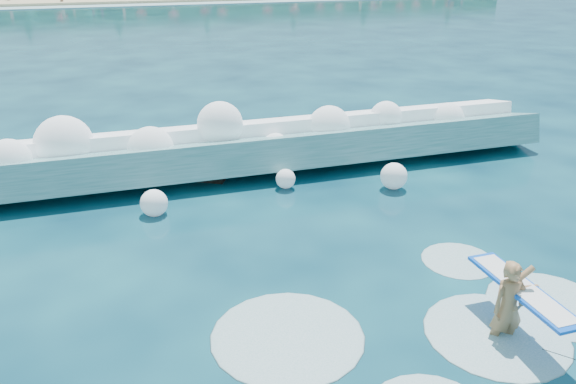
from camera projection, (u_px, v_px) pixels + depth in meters
name	position (u px, v px, depth m)	size (l,w,h in m)	color
ground	(248.00, 291.00, 11.53)	(200.00, 200.00, 0.00)	#072339
wet_band	(120.00, 5.00, 70.12)	(140.00, 5.00, 0.08)	silver
breaking_wave	(244.00, 149.00, 17.86)	(19.97, 3.04, 1.72)	teal
rock_cluster	(187.00, 157.00, 17.86)	(7.86, 3.09, 1.20)	black
surfer_with_board	(511.00, 304.00, 9.95)	(0.92, 2.95, 1.83)	#A9794F
wave_spray	(211.00, 139.00, 17.33)	(15.26, 4.74, 2.18)	white
surf_foam	(438.00, 331.00, 10.33)	(8.83, 5.79, 0.14)	silver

